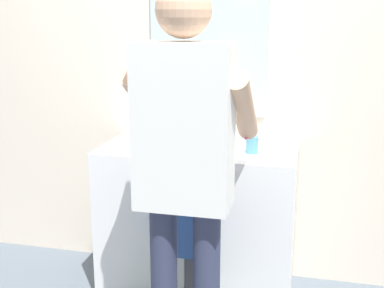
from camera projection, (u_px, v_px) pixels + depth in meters
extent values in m
cube|color=beige|center=(210.00, 64.00, 3.08)|extent=(4.40, 0.08, 2.70)
cube|color=silver|center=(208.00, 51.00, 3.02)|extent=(0.71, 0.02, 0.77)
cube|color=white|center=(198.00, 220.00, 3.01)|extent=(1.13, 0.54, 0.90)
cylinder|color=white|center=(197.00, 139.00, 2.86)|extent=(0.33, 0.33, 0.11)
cylinder|color=silver|center=(197.00, 138.00, 2.86)|extent=(0.27, 0.27, 0.09)
cylinder|color=#B7BABF|center=(205.00, 126.00, 3.06)|extent=(0.03, 0.03, 0.18)
cylinder|color=#B7BABF|center=(203.00, 115.00, 2.98)|extent=(0.02, 0.12, 0.02)
cylinder|color=#B7BABF|center=(194.00, 135.00, 3.09)|extent=(0.04, 0.04, 0.05)
cylinder|color=#B7BABF|center=(216.00, 137.00, 3.06)|extent=(0.04, 0.04, 0.05)
cylinder|color=#4C8EB2|center=(252.00, 145.00, 2.77)|extent=(0.07, 0.07, 0.09)
cylinder|color=#E5387F|center=(251.00, 135.00, 2.77)|extent=(0.02, 0.02, 0.17)
cube|color=white|center=(251.00, 118.00, 2.75)|extent=(0.01, 0.02, 0.02)
cylinder|color=orange|center=(250.00, 135.00, 2.77)|extent=(0.02, 0.03, 0.17)
cube|color=white|center=(251.00, 118.00, 2.75)|extent=(0.01, 0.02, 0.02)
cylinder|color=#B27FC6|center=(151.00, 134.00, 2.94)|extent=(0.06, 0.06, 0.13)
cylinder|color=#2D2D2D|center=(151.00, 121.00, 2.92)|extent=(0.02, 0.02, 0.04)
cylinder|color=#47474C|center=(171.00, 288.00, 2.69)|extent=(0.07, 0.07, 0.43)
cube|color=#33569E|center=(180.00, 219.00, 2.58)|extent=(0.22, 0.12, 0.38)
sphere|color=#A87A5B|center=(180.00, 171.00, 2.51)|extent=(0.12, 0.12, 0.12)
cylinder|color=#A87A5B|center=(164.00, 204.00, 2.69)|extent=(0.05, 0.26, 0.21)
cylinder|color=#A87A5B|center=(207.00, 208.00, 2.63)|extent=(0.05, 0.26, 0.21)
cylinder|color=#2D334C|center=(163.00, 286.00, 2.34)|extent=(0.12, 0.12, 0.82)
cube|color=white|center=(184.00, 127.00, 2.13)|extent=(0.41, 0.23, 0.71)
sphere|color=#D8A884|center=(183.00, 10.00, 2.01)|extent=(0.23, 0.23, 0.23)
cylinder|color=#D8A884|center=(147.00, 103.00, 2.34)|extent=(0.10, 0.50, 0.39)
cylinder|color=#D8A884|center=(243.00, 107.00, 2.24)|extent=(0.10, 0.50, 0.39)
cylinder|color=#E5387F|center=(247.00, 138.00, 2.47)|extent=(0.01, 0.14, 0.03)
cube|color=white|center=(249.00, 132.00, 2.53)|extent=(0.01, 0.02, 0.02)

